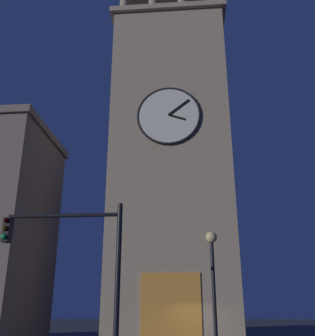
# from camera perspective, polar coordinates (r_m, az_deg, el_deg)

# --- Properties ---
(clocktower) EXTENTS (8.17, 8.96, 28.98)m
(clocktower) POSITION_cam_1_polar(r_m,az_deg,el_deg) (27.55, 2.18, -0.00)
(clocktower) COLOR gray
(clocktower) RESTS_ON ground_plane
(traffic_signal_near) EXTENTS (3.68, 0.41, 5.13)m
(traffic_signal_near) POSITION_cam_1_polar(r_m,az_deg,el_deg) (11.98, -11.80, -12.92)
(traffic_signal_near) COLOR black
(traffic_signal_near) RESTS_ON ground_plane
(street_lamp) EXTENTS (0.44, 0.44, 4.91)m
(street_lamp) POSITION_cam_1_polar(r_m,az_deg,el_deg) (15.03, 8.14, -14.72)
(street_lamp) COLOR black
(street_lamp) RESTS_ON ground_plane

